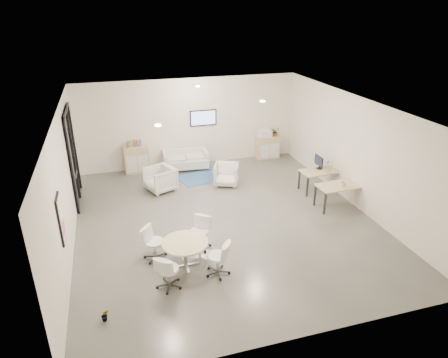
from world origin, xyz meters
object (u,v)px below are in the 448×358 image
sideboard_left (137,159)px  loveseat (186,160)px  desk_rear (321,172)px  desk_front (340,187)px  round_table (185,245)px  sideboard_right (268,147)px  armchair_right (226,173)px  armchair_left (160,178)px

sideboard_left → loveseat: 1.75m
desk_rear → desk_front: bearing=-95.9°
desk_front → sideboard_left: bearing=138.2°
loveseat → round_table: bearing=-97.0°
sideboard_left → sideboard_right: 5.03m
armchair_right → desk_front: 3.71m
armchair_left → desk_front: 5.59m
loveseat → armchair_right: armchair_right is taller
armchair_left → round_table: armchair_left is taller
round_table → desk_rear: bearing=29.1°
armchair_left → desk_front: (4.92, -2.65, 0.21)m
sideboard_right → armchair_left: 4.80m
sideboard_left → armchair_right: sideboard_left is taller
armchair_left → armchair_right: bearing=63.7°
sideboard_left → sideboard_right: sideboard_left is taller
desk_rear → round_table: (-5.00, -2.78, -0.07)m
sideboard_right → armchair_left: (-4.45, -1.79, -0.01)m
loveseat → desk_front: bearing=-44.1°
armchair_right → desk_front: armchair_right is taller
armchair_right → desk_front: (2.74, -2.49, 0.25)m
armchair_right → desk_front: size_ratio=0.56×
armchair_left → sideboard_left: bearing=175.8°
armchair_left → armchair_right: size_ratio=1.09×
sideboard_right → armchair_right: bearing=-139.4°
sideboard_right → loveseat: size_ratio=0.53×
round_table → loveseat: bearing=78.6°
sideboard_left → armchair_left: 1.87m
loveseat → armchair_left: armchair_left is taller
sideboard_left → armchair_left: (0.58, -1.78, -0.05)m
sideboard_right → desk_front: sideboard_right is taller
sideboard_left → desk_rear: sideboard_left is taller
desk_rear → sideboard_right: bearing=95.3°
sideboard_left → desk_front: sideboard_left is taller
sideboard_right → round_table: (-4.48, -6.03, 0.12)m
armchair_left → round_table: (-0.03, -4.24, 0.13)m
armchair_left → armchair_right: 2.18m
armchair_right → sideboard_right: bearing=62.9°
sideboard_left → round_table: 6.04m
sideboard_left → loveseat: (1.73, -0.16, -0.16)m
sideboard_left → armchair_right: size_ratio=1.23×
sideboard_right → desk_rear: bearing=-81.0°
sideboard_right → round_table: sideboard_right is taller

